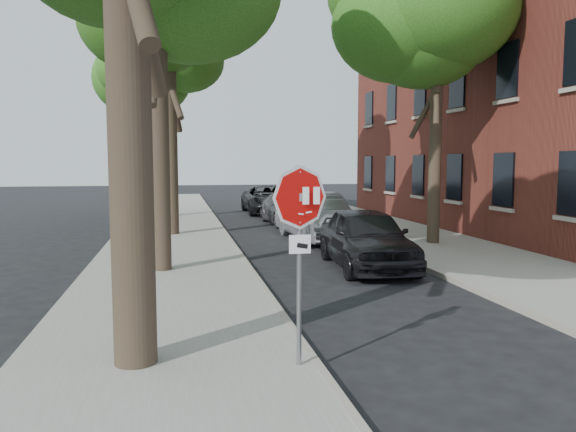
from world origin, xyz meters
name	(u,v)px	position (x,y,z in m)	size (l,w,h in m)	color
ground	(350,370)	(0.00, 0.00, 0.00)	(120.00, 120.00, 0.00)	black
sidewalk_left	(169,243)	(-2.50, 12.00, 0.06)	(4.00, 55.00, 0.12)	gray
sidewalk_right	(408,236)	(6.00, 12.00, 0.06)	(4.00, 55.00, 0.12)	gray
curb_left	(231,241)	(-0.45, 12.00, 0.07)	(0.12, 55.00, 0.13)	#9E9384
curb_right	(354,238)	(3.95, 12.00, 0.07)	(0.12, 55.00, 0.13)	#9E9384
apartment_building	(574,43)	(14.00, 14.00, 7.65)	(12.20, 20.20, 15.30)	maroon
stop_sign	(300,226)	(-0.70, -0.03, 1.95)	(0.76, 0.34, 2.61)	gray
tree_mid_b	(168,15)	(-2.42, 14.12, 8.00)	(5.88, 5.46, 10.36)	black
tree_far	(164,68)	(-2.72, 21.11, 7.21)	(5.29, 4.91, 9.33)	black
tree_right	(436,21)	(5.98, 10.11, 7.21)	(5.29, 4.91, 9.33)	black
car_a	(366,238)	(2.60, 6.85, 0.79)	(1.87, 4.64, 1.58)	black
car_b	(316,217)	(2.60, 12.17, 0.83)	(1.75, 5.03, 1.66)	gray
car_c	(288,209)	(2.60, 17.31, 0.68)	(1.89, 4.65, 1.35)	#48474C
car_d	(269,199)	(2.60, 22.61, 0.74)	(2.47, 5.35, 1.49)	black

